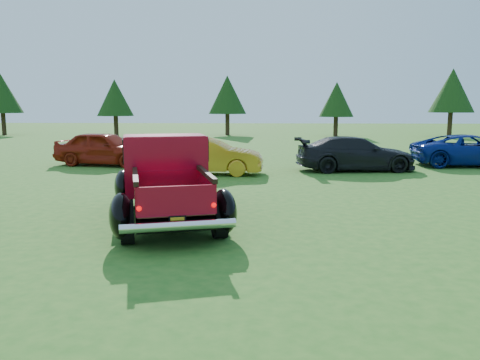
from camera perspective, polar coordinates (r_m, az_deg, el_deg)
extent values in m
plane|color=#2A641C|center=(9.27, 2.81, -6.10)|extent=(120.00, 120.00, 0.00)
cylinder|color=#332114|center=(44.75, -26.85, 6.10)|extent=(0.36, 0.36, 1.87)
cone|color=black|center=(44.74, -27.09, 9.42)|extent=(3.33, 3.33, 3.33)
cylinder|color=#332114|center=(39.83, -14.86, 6.37)|extent=(0.36, 0.36, 1.66)
cone|color=black|center=(39.81, -15.00, 9.68)|extent=(2.94, 2.94, 2.94)
cylinder|color=#332114|center=(40.09, -1.54, 6.78)|extent=(0.36, 0.36, 1.80)
cone|color=black|center=(40.08, -1.56, 10.36)|extent=(3.20, 3.20, 3.20)
cylinder|color=#332114|center=(39.45, 11.58, 6.41)|extent=(0.36, 0.36, 1.58)
cone|color=black|center=(39.42, 11.68, 9.61)|extent=(2.82, 2.82, 2.82)
cylinder|color=#332114|center=(41.31, 24.20, 6.17)|extent=(0.36, 0.36, 1.94)
cone|color=black|center=(41.31, 24.44, 9.91)|extent=(3.46, 3.46, 3.46)
cylinder|color=black|center=(8.50, -13.58, -5.05)|extent=(0.44, 0.81, 0.78)
cylinder|color=black|center=(8.64, -2.56, -4.58)|extent=(0.44, 0.81, 0.78)
cylinder|color=black|center=(11.54, -13.51, -1.38)|extent=(0.44, 0.81, 0.78)
cylinder|color=black|center=(11.64, -5.38, -1.09)|extent=(0.44, 0.81, 0.78)
cube|color=black|center=(10.08, -8.86, -2.44)|extent=(2.55, 4.75, 0.19)
cube|color=maroon|center=(11.58, -9.51, 1.02)|extent=(1.98, 1.85, 0.60)
cube|color=silver|center=(12.32, -9.74, 1.43)|extent=(1.51, 0.48, 0.48)
cube|color=maroon|center=(10.30, -9.10, 1.89)|extent=(1.96, 1.54, 1.26)
cube|color=black|center=(10.26, -9.15, 3.77)|extent=(1.97, 1.46, 0.48)
cube|color=maroon|center=(10.24, -9.18, 5.23)|extent=(1.86, 1.43, 0.08)
cube|color=brown|center=(8.86, -8.28, -2.91)|extent=(1.79, 2.22, 0.05)
cube|color=maroon|center=(8.78, -12.57, -1.46)|extent=(0.58, 1.88, 0.50)
cube|color=maroon|center=(8.89, -4.12, -1.14)|extent=(0.58, 1.88, 0.50)
cube|color=maroon|center=(9.76, -8.81, -0.32)|extent=(1.27, 0.40, 0.50)
cube|color=maroon|center=(7.86, -7.71, -2.53)|extent=(1.27, 0.41, 0.50)
cube|color=black|center=(8.74, -12.64, 0.48)|extent=(0.61, 1.89, 0.09)
cube|color=black|center=(8.84, -4.14, 0.77)|extent=(0.61, 1.89, 0.09)
ellipsoid|color=black|center=(8.48, -14.26, -4.30)|extent=(0.71, 1.11, 0.85)
ellipsoid|color=black|center=(8.63, -1.93, -3.79)|extent=(0.71, 1.11, 0.85)
ellipsoid|color=black|center=(11.52, -14.01, -0.83)|extent=(0.71, 1.11, 0.85)
ellipsoid|color=black|center=(11.63, -4.91, -0.50)|extent=(0.71, 1.11, 0.85)
cube|color=black|center=(10.03, -14.08, -3.34)|extent=(0.86, 2.04, 0.06)
cube|color=black|center=(10.16, -3.64, -2.93)|extent=(0.86, 2.04, 0.06)
cylinder|color=silver|center=(7.71, -7.48, -5.56)|extent=(1.86, 0.67, 0.16)
cube|color=black|center=(7.90, -7.64, -4.86)|extent=(0.28, 0.09, 0.15)
cube|color=gold|center=(7.89, -7.63, -4.88)|extent=(0.23, 0.07, 0.10)
sphere|color=#CC0505|center=(7.82, -12.21, -3.44)|extent=(0.09, 0.09, 0.09)
sphere|color=#CC0505|center=(7.94, -3.21, -3.07)|extent=(0.09, 0.09, 0.09)
imported|color=maroon|center=(20.09, -16.12, 3.73)|extent=(4.39, 2.46, 1.41)
imported|color=#C98E1A|center=(16.82, -4.01, 2.94)|extent=(4.02, 1.55, 1.31)
imported|color=black|center=(18.25, 13.88, 3.14)|extent=(4.63, 2.32, 1.29)
imported|color=navy|center=(21.29, 26.37, 3.25)|extent=(4.62, 2.14, 1.28)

